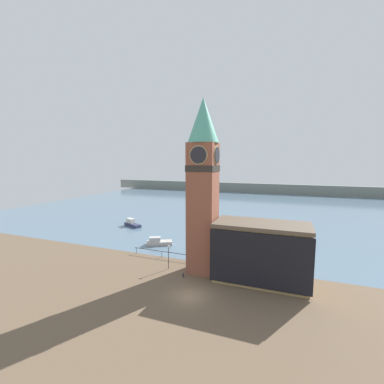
# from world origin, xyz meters

# --- Properties ---
(ground_plane) EXTENTS (160.00, 160.00, 0.00)m
(ground_plane) POSITION_xyz_m (0.00, 0.00, 0.00)
(ground_plane) COLOR brown
(water) EXTENTS (160.00, 120.00, 0.00)m
(water) POSITION_xyz_m (0.00, 70.64, -0.00)
(water) COLOR slate
(water) RESTS_ON ground_plane
(far_shoreline) EXTENTS (180.00, 3.00, 5.00)m
(far_shoreline) POSITION_xyz_m (0.00, 110.64, 2.50)
(far_shoreline) COLOR gray
(far_shoreline) RESTS_ON water
(pier_railing) EXTENTS (10.90, 0.08, 1.09)m
(pier_railing) POSITION_xyz_m (-9.27, 10.39, 0.95)
(pier_railing) COLOR #232328
(pier_railing) RESTS_ON ground_plane
(clock_tower) EXTENTS (4.52, 4.52, 25.66)m
(clock_tower) POSITION_xyz_m (-0.85, 7.60, 13.64)
(clock_tower) COLOR brown
(clock_tower) RESTS_ON ground_plane
(pier_building) EXTENTS (12.88, 6.39, 8.28)m
(pier_building) POSITION_xyz_m (7.77, 7.26, 4.16)
(pier_building) COLOR tan
(pier_building) RESTS_ON ground_plane
(boat_near) EXTENTS (5.30, 4.06, 1.61)m
(boat_near) POSITION_xyz_m (-13.02, 16.12, 0.58)
(boat_near) COLOR #B7B2A8
(boat_near) RESTS_ON water
(boat_far) EXTENTS (5.61, 3.67, 1.91)m
(boat_far) POSITION_xyz_m (-26.44, 26.92, 0.68)
(boat_far) COLOR #333856
(boat_far) RESTS_ON water
(mooring_bollard_near) EXTENTS (0.27, 0.27, 0.65)m
(mooring_bollard_near) POSITION_xyz_m (-2.76, 4.55, 0.35)
(mooring_bollard_near) COLOR #2D2D33
(mooring_bollard_near) RESTS_ON ground_plane
(lamp_post) EXTENTS (0.32, 0.32, 3.81)m
(lamp_post) POSITION_xyz_m (-5.99, 6.35, 2.67)
(lamp_post) COLOR #2D2D33
(lamp_post) RESTS_ON ground_plane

